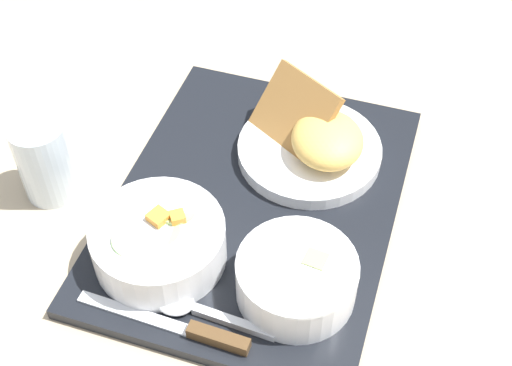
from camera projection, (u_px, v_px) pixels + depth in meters
The scene contains 8 objects.
ground_plane at pixel (256, 209), 0.83m from camera, with size 4.00×4.00×0.00m, color tan.
serving_tray at pixel (256, 205), 0.82m from camera, with size 0.44×0.36×0.01m.
bowl_salad at pixel (159, 240), 0.74m from camera, with size 0.14×0.14×0.06m.
bowl_soup at pixel (297, 277), 0.71m from camera, with size 0.12×0.12×0.05m.
plate_main at pixel (314, 143), 0.84m from camera, with size 0.17×0.17×0.08m.
knife at pixel (194, 331), 0.70m from camera, with size 0.03×0.18×0.01m.
spoon at pixel (191, 307), 0.71m from camera, with size 0.04×0.13×0.01m.
glass_water at pixel (46, 163), 0.81m from camera, with size 0.06×0.06×0.10m.
Camera 1 is at (-0.48, -0.22, 0.63)m, focal length 50.00 mm.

